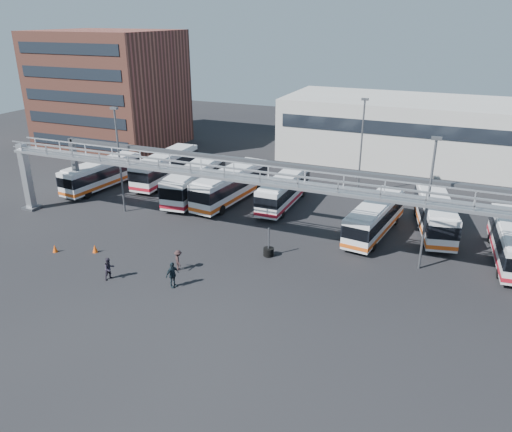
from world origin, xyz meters
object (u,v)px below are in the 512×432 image
at_px(bus_7, 435,212).
at_px(pedestrian_c, 178,260).
at_px(light_pole_left, 119,155).
at_px(pedestrian_d, 172,275).
at_px(light_pole_back, 362,142).
at_px(bus_8, 512,241).
at_px(bus_4, 284,190).
at_px(tire_stack, 269,251).
at_px(cone_left, 55,248).
at_px(light_pole_mid, 428,198).
at_px(bus_0, 102,173).
at_px(bus_1, 166,166).
at_px(bus_2, 195,180).
at_px(pedestrian_b, 109,269).
at_px(bus_6, 375,217).
at_px(bus_3, 231,184).
at_px(cone_right, 95,248).

relative_size(bus_7, pedestrian_c, 6.83).
xyz_separation_m(light_pole_left, pedestrian_d, (12.17, -10.73, -4.76)).
height_order(light_pole_back, bus_8, light_pole_back).
bearing_deg(bus_4, light_pole_back, 45.54).
bearing_deg(bus_4, pedestrian_d, -95.23).
bearing_deg(tire_stack, cone_left, -159.26).
height_order(light_pole_mid, cone_left, light_pole_mid).
xyz_separation_m(bus_0, bus_8, (40.89, -1.87, -0.02)).
height_order(bus_1, bus_2, bus_2).
height_order(bus_2, bus_7, bus_2).
relative_size(pedestrian_d, tire_stack, 0.79).
height_order(bus_8, cone_left, bus_8).
bearing_deg(pedestrian_d, light_pole_mid, -40.62).
bearing_deg(bus_8, bus_7, 143.15).
relative_size(pedestrian_b, tire_stack, 0.70).
distance_m(light_pole_left, bus_6, 24.27).
relative_size(light_pole_left, bus_4, 1.02).
height_order(bus_7, pedestrian_d, bus_7).
distance_m(bus_3, bus_6, 15.40).
height_order(bus_6, cone_left, bus_6).
height_order(light_pole_left, bus_7, light_pole_left).
relative_size(bus_6, cone_left, 16.23).
height_order(bus_8, pedestrian_d, bus_8).
distance_m(pedestrian_b, cone_left, 7.28).
bearing_deg(pedestrian_b, bus_6, -23.09).
xyz_separation_m(light_pole_back, bus_4, (-6.19, -6.33, -4.05)).
bearing_deg(tire_stack, light_pole_back, 79.07).
distance_m(bus_7, cone_left, 32.52).
height_order(bus_7, bus_8, bus_7).
distance_m(light_pole_mid, bus_7, 8.75).
height_order(pedestrian_d, cone_right, pedestrian_d).
bearing_deg(bus_1, cone_right, -77.12).
bearing_deg(pedestrian_c, light_pole_back, -61.92).
relative_size(bus_6, pedestrian_b, 6.12).
distance_m(light_pole_mid, pedestrian_c, 18.98).
distance_m(light_pole_mid, cone_right, 26.29).
bearing_deg(bus_4, pedestrian_c, -99.39).
distance_m(light_pole_left, cone_left, 11.09).
bearing_deg(cone_right, bus_7, 31.47).
bearing_deg(bus_1, pedestrian_c, -56.71).
relative_size(light_pole_mid, bus_0, 0.98).
xyz_separation_m(light_pole_left, cone_left, (0.31, -9.68, -5.41)).
bearing_deg(pedestrian_c, cone_left, 56.52).
relative_size(bus_3, cone_left, 17.90).
bearing_deg(bus_0, bus_2, 13.27).
xyz_separation_m(bus_6, bus_7, (4.70, 2.82, 0.10)).
bearing_deg(tire_stack, bus_0, 160.04).
relative_size(bus_7, cone_left, 17.24).
distance_m(bus_4, bus_8, 21.02).
bearing_deg(bus_8, bus_2, 168.99).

